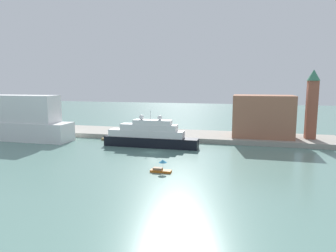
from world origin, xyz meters
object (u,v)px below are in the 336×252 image
(work_barge, at_px, (110,139))
(bell_tower, at_px, (312,102))
(harbor_building, at_px, (263,116))
(parked_car, at_px, (126,131))
(large_yacht, at_px, (149,136))
(person_figure, at_px, (140,130))
(small_motorboat, at_px, (161,168))
(mooring_bollard, at_px, (162,135))

(work_barge, distance_m, bell_tower, 67.13)
(bell_tower, bearing_deg, work_barge, -169.99)
(harbor_building, bearing_deg, parked_car, -174.47)
(large_yacht, relative_size, person_figure, 17.93)
(large_yacht, relative_size, small_motorboat, 6.31)
(person_figure, bearing_deg, work_barge, -130.21)
(mooring_bollard, bearing_deg, small_motorboat, -75.14)
(work_barge, relative_size, bell_tower, 0.26)
(harbor_building, height_order, mooring_bollard, harbor_building)
(large_yacht, distance_m, work_barge, 17.82)
(small_motorboat, bearing_deg, harbor_building, 61.55)
(work_barge, relative_size, harbor_building, 0.29)
(large_yacht, distance_m, small_motorboat, 27.18)
(large_yacht, xyz_separation_m, parked_car, (-13.06, 13.38, -1.17))
(harbor_building, relative_size, person_figure, 11.88)
(parked_car, relative_size, mooring_bollard, 4.66)
(work_barge, bearing_deg, small_motorboat, -49.59)
(bell_tower, distance_m, parked_car, 62.85)
(bell_tower, distance_m, mooring_bollard, 49.28)
(large_yacht, relative_size, work_barge, 5.13)
(small_motorboat, xyz_separation_m, mooring_bollard, (-9.26, 34.89, 0.99))
(work_barge, xyz_separation_m, person_figure, (7.68, 9.09, 1.93))
(parked_car, bearing_deg, harbor_building, 5.53)
(work_barge, xyz_separation_m, harbor_building, (50.06, 11.26, 8.09))
(bell_tower, relative_size, parked_car, 5.27)
(large_yacht, bearing_deg, small_motorboat, -66.92)
(bell_tower, height_order, parked_car, bell_tower)
(large_yacht, height_order, work_barge, large_yacht)
(small_motorboat, relative_size, work_barge, 0.81)
(parked_car, distance_m, mooring_bollard, 14.81)
(large_yacht, xyz_separation_m, mooring_bollard, (1.35, 9.99, -1.39))
(bell_tower, xyz_separation_m, parked_car, (-61.65, -4.71, -11.27))
(small_motorboat, height_order, bell_tower, bell_tower)
(parked_car, xyz_separation_m, person_figure, (4.50, 2.36, 0.08))
(large_yacht, relative_size, parked_car, 6.97)
(parked_car, height_order, person_figure, person_figure)
(parked_car, bearing_deg, person_figure, 27.73)
(small_motorboat, relative_size, harbor_building, 0.24)
(work_barge, xyz_separation_m, mooring_bollard, (17.60, 3.34, 1.63))
(harbor_building, distance_m, mooring_bollard, 34.03)
(harbor_building, distance_m, person_figure, 42.88)
(large_yacht, height_order, person_figure, large_yacht)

